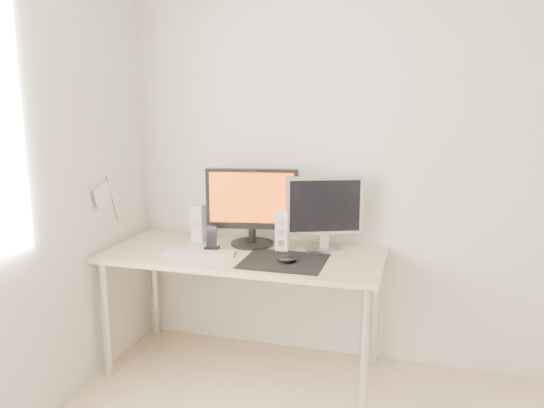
{
  "coord_description": "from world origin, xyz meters",
  "views": [
    {
      "loc": [
        0.03,
        -1.4,
        1.6
      ],
      "look_at": [
        -0.78,
        1.45,
        1.01
      ],
      "focal_mm": 35.0,
      "sensor_mm": 36.0,
      "label": 1
    }
  ],
  "objects_px": {
    "desk": "(243,265)",
    "phone_dock": "(212,242)",
    "main_monitor": "(252,204)",
    "mouse": "(286,259)",
    "keyboard": "(199,254)",
    "speaker_left": "(199,223)",
    "second_monitor": "(324,209)",
    "speaker_right": "(283,231)"
  },
  "relations": [
    {
      "from": "mouse",
      "to": "speaker_left",
      "type": "bearing_deg",
      "value": 155.0
    },
    {
      "from": "speaker_left",
      "to": "keyboard",
      "type": "xyz_separation_m",
      "value": [
        0.12,
        -0.28,
        -0.11
      ]
    },
    {
      "from": "second_monitor",
      "to": "phone_dock",
      "type": "height_order",
      "value": "second_monitor"
    },
    {
      "from": "main_monitor",
      "to": "phone_dock",
      "type": "bearing_deg",
      "value": -143.84
    },
    {
      "from": "keyboard",
      "to": "speaker_left",
      "type": "bearing_deg",
      "value": 113.15
    },
    {
      "from": "keyboard",
      "to": "phone_dock",
      "type": "relative_size",
      "value": 3.15
    },
    {
      "from": "main_monitor",
      "to": "phone_dock",
      "type": "height_order",
      "value": "main_monitor"
    },
    {
      "from": "speaker_left",
      "to": "keyboard",
      "type": "bearing_deg",
      "value": -66.85
    },
    {
      "from": "desk",
      "to": "speaker_right",
      "type": "distance_m",
      "value": 0.3
    },
    {
      "from": "main_monitor",
      "to": "keyboard",
      "type": "relative_size",
      "value": 1.26
    },
    {
      "from": "main_monitor",
      "to": "speaker_left",
      "type": "height_order",
      "value": "main_monitor"
    },
    {
      "from": "mouse",
      "to": "speaker_right",
      "type": "relative_size",
      "value": 0.47
    },
    {
      "from": "speaker_left",
      "to": "keyboard",
      "type": "height_order",
      "value": "speaker_left"
    },
    {
      "from": "mouse",
      "to": "desk",
      "type": "height_order",
      "value": "mouse"
    },
    {
      "from": "speaker_left",
      "to": "second_monitor",
      "type": "bearing_deg",
      "value": 1.28
    },
    {
      "from": "desk",
      "to": "speaker_left",
      "type": "height_order",
      "value": "speaker_left"
    },
    {
      "from": "speaker_left",
      "to": "mouse",
      "type": "bearing_deg",
      "value": -25.0
    },
    {
      "from": "second_monitor",
      "to": "speaker_right",
      "type": "height_order",
      "value": "second_monitor"
    },
    {
      "from": "main_monitor",
      "to": "speaker_right",
      "type": "bearing_deg",
      "value": -12.45
    },
    {
      "from": "mouse",
      "to": "main_monitor",
      "type": "xyz_separation_m",
      "value": [
        -0.29,
        0.29,
        0.23
      ]
    },
    {
      "from": "desk",
      "to": "mouse",
      "type": "bearing_deg",
      "value": -23.88
    },
    {
      "from": "mouse",
      "to": "keyboard",
      "type": "height_order",
      "value": "mouse"
    },
    {
      "from": "desk",
      "to": "main_monitor",
      "type": "height_order",
      "value": "main_monitor"
    },
    {
      "from": "phone_dock",
      "to": "second_monitor",
      "type": "bearing_deg",
      "value": 15.14
    },
    {
      "from": "main_monitor",
      "to": "speaker_right",
      "type": "relative_size",
      "value": 2.4
    },
    {
      "from": "main_monitor",
      "to": "keyboard",
      "type": "xyz_separation_m",
      "value": [
        -0.23,
        -0.28,
        -0.25
      ]
    },
    {
      "from": "second_monitor",
      "to": "phone_dock",
      "type": "xyz_separation_m",
      "value": [
        -0.63,
        -0.17,
        -0.2
      ]
    },
    {
      "from": "main_monitor",
      "to": "speaker_right",
      "type": "height_order",
      "value": "main_monitor"
    },
    {
      "from": "main_monitor",
      "to": "speaker_left",
      "type": "xyz_separation_m",
      "value": [
        -0.35,
        0.01,
        -0.14
      ]
    },
    {
      "from": "desk",
      "to": "phone_dock",
      "type": "relative_size",
      "value": 11.61
    },
    {
      "from": "keyboard",
      "to": "phone_dock",
      "type": "bearing_deg",
      "value": 78.31
    },
    {
      "from": "second_monitor",
      "to": "speaker_left",
      "type": "xyz_separation_m",
      "value": [
        -0.78,
        -0.02,
        -0.13
      ]
    },
    {
      "from": "phone_dock",
      "to": "speaker_left",
      "type": "bearing_deg",
      "value": 133.95
    },
    {
      "from": "second_monitor",
      "to": "keyboard",
      "type": "height_order",
      "value": "second_monitor"
    },
    {
      "from": "desk",
      "to": "main_monitor",
      "type": "xyz_separation_m",
      "value": [
        0.0,
        0.16,
        0.33
      ]
    },
    {
      "from": "speaker_left",
      "to": "keyboard",
      "type": "relative_size",
      "value": 0.53
    },
    {
      "from": "mouse",
      "to": "keyboard",
      "type": "xyz_separation_m",
      "value": [
        -0.52,
        0.01,
        -0.01
      ]
    },
    {
      "from": "speaker_right",
      "to": "desk",
      "type": "bearing_deg",
      "value": -150.31
    },
    {
      "from": "second_monitor",
      "to": "speaker_right",
      "type": "distance_m",
      "value": 0.27
    },
    {
      "from": "mouse",
      "to": "phone_dock",
      "type": "height_order",
      "value": "phone_dock"
    },
    {
      "from": "second_monitor",
      "to": "desk",
      "type": "bearing_deg",
      "value": -156.78
    },
    {
      "from": "second_monitor",
      "to": "phone_dock",
      "type": "relative_size",
      "value": 3.16
    }
  ]
}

